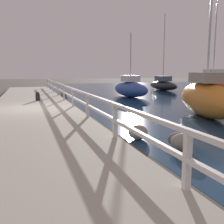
% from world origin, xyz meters
% --- Properties ---
extents(ground_plane, '(120.00, 120.00, 0.00)m').
position_xyz_m(ground_plane, '(0.00, 0.00, 0.00)').
color(ground_plane, '#4C473D').
extents(dock_walkway, '(3.97, 36.00, 0.24)m').
position_xyz_m(dock_walkway, '(0.00, 0.00, 0.12)').
color(dock_walkway, '#B2AD9E').
rests_on(dock_walkway, ground).
extents(railing, '(0.10, 32.50, 0.91)m').
position_xyz_m(railing, '(1.89, -0.00, 0.87)').
color(railing, white).
rests_on(railing, dock_walkway).
extents(boulder_downstream, '(0.62, 0.55, 0.46)m').
position_xyz_m(boulder_downstream, '(2.56, 8.24, 0.23)').
color(boulder_downstream, gray).
rests_on(boulder_downstream, ground).
extents(boulder_mid_strip, '(0.47, 0.42, 0.35)m').
position_xyz_m(boulder_mid_strip, '(3.45, -6.94, 0.18)').
color(boulder_mid_strip, '#666056').
rests_on(boulder_mid_strip, ground).
extents(boulder_upstream, '(0.58, 0.52, 0.43)m').
position_xyz_m(boulder_upstream, '(3.35, -7.37, 0.22)').
color(boulder_upstream, gray).
rests_on(boulder_upstream, ground).
extents(boulder_far_strip, '(0.58, 0.52, 0.43)m').
position_xyz_m(boulder_far_strip, '(2.73, -6.04, 0.22)').
color(boulder_far_strip, gray).
rests_on(boulder_far_strip, ground).
extents(mooring_bollard, '(0.25, 0.25, 0.53)m').
position_xyz_m(mooring_bollard, '(0.34, 3.29, 0.50)').
color(mooring_bollard, black).
rests_on(mooring_bollard, dock_walkway).
extents(sailboat_black, '(1.93, 5.69, 7.76)m').
position_xyz_m(sailboat_black, '(13.47, 11.89, 0.59)').
color(sailboat_black, black).
rests_on(sailboat_black, water_surface).
extents(sailboat_red, '(2.54, 4.59, 8.22)m').
position_xyz_m(sailboat_red, '(14.31, 5.15, 0.91)').
color(sailboat_red, red).
rests_on(sailboat_red, water_surface).
extents(sailboat_orange, '(2.86, 5.61, 7.65)m').
position_xyz_m(sailboat_orange, '(7.16, -3.31, 0.83)').
color(sailboat_orange, orange).
rests_on(sailboat_orange, water_surface).
extents(sailboat_blue, '(1.99, 4.72, 4.83)m').
position_xyz_m(sailboat_blue, '(7.34, 5.92, 0.66)').
color(sailboat_blue, '#2D4C9E').
rests_on(sailboat_blue, water_surface).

